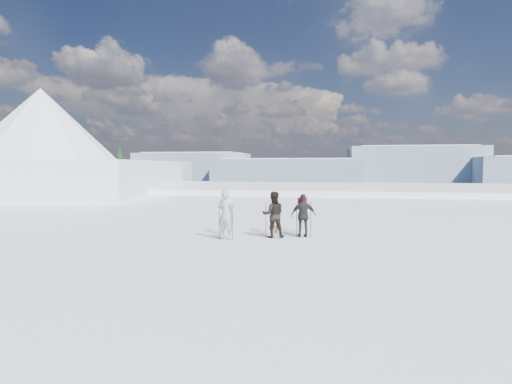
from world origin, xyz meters
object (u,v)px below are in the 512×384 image
at_px(skier_grey, 226,214).
at_px(skier_pack, 303,216).
at_px(skier_dark, 273,215).
at_px(skis_loose, 275,229).

xyz_separation_m(skier_grey, skier_pack, (2.69, 0.91, -0.10)).
height_order(skier_dark, skis_loose, skier_dark).
xyz_separation_m(skier_pack, skis_loose, (-1.25, 1.63, -0.78)).
bearing_deg(skier_dark, skier_grey, 8.68).
relative_size(skier_dark, skier_pack, 1.06).
distance_m(skier_dark, skis_loose, 2.10).
relative_size(skier_grey, skier_dark, 1.06).
bearing_deg(skier_pack, skier_grey, 6.28).
distance_m(skier_pack, skis_loose, 2.19).
bearing_deg(skier_pack, skis_loose, -64.93).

